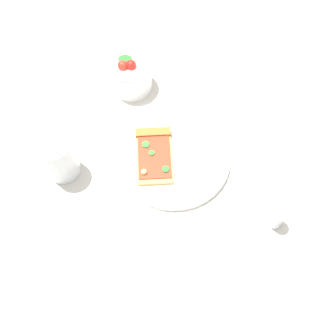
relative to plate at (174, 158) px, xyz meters
name	(u,v)px	position (x,y,z in m)	size (l,w,h in m)	color
ground_plane	(166,168)	(0.01, 0.03, -0.01)	(2.40, 2.40, 0.00)	beige
plate	(174,158)	(0.00, 0.00, 0.00)	(0.24, 0.24, 0.01)	white
pizza_slice_main	(154,152)	(0.04, 0.01, 0.01)	(0.13, 0.15, 0.02)	#E5B256
salad_bowl	(130,74)	(0.18, -0.14, 0.03)	(0.10, 0.10, 0.09)	white
soda_glass	(60,159)	(0.20, 0.12, 0.04)	(0.07, 0.07, 0.11)	silver
paper_napkin	(214,260)	(-0.16, 0.17, -0.01)	(0.15, 0.15, 0.00)	white
pepper_shaker	(278,215)	(-0.24, 0.05, 0.03)	(0.03, 0.03, 0.08)	silver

